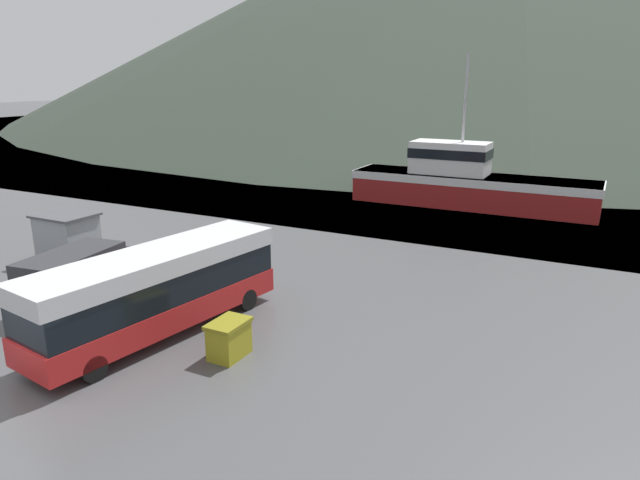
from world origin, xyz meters
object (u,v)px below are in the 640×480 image
(delivery_van, at_px, (83,273))
(storage_bin, at_px, (229,339))
(fishing_boat, at_px, (467,182))
(dock_kiosk, at_px, (68,238))
(tour_bus, at_px, (158,288))
(small_boat, at_px, (337,172))

(delivery_van, xyz_separation_m, storage_bin, (8.74, -1.44, -0.58))
(fishing_boat, height_order, dock_kiosk, fishing_boat)
(fishing_boat, height_order, storage_bin, fishing_boat)
(tour_bus, xyz_separation_m, small_boat, (-9.52, 35.52, -1.40))
(delivery_van, bearing_deg, storage_bin, -16.92)
(fishing_boat, bearing_deg, delivery_van, -20.88)
(small_boat, bearing_deg, tour_bus, -112.75)
(dock_kiosk, bearing_deg, storage_bin, -19.22)
(delivery_van, bearing_deg, small_boat, 89.45)
(small_boat, bearing_deg, dock_kiosk, -129.06)
(delivery_van, bearing_deg, dock_kiosk, 138.48)
(tour_bus, height_order, dock_kiosk, tour_bus)
(storage_bin, bearing_deg, delivery_van, 170.64)
(delivery_van, height_order, storage_bin, delivery_van)
(delivery_van, relative_size, small_boat, 1.21)
(tour_bus, distance_m, storage_bin, 3.67)
(tour_bus, relative_size, fishing_boat, 0.59)
(tour_bus, height_order, delivery_van, tour_bus)
(fishing_boat, bearing_deg, dock_kiosk, -32.89)
(tour_bus, height_order, fishing_boat, fishing_boat)
(delivery_van, xyz_separation_m, dock_kiosk, (-4.94, 3.33, 0.08))
(delivery_van, distance_m, dock_kiosk, 5.96)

